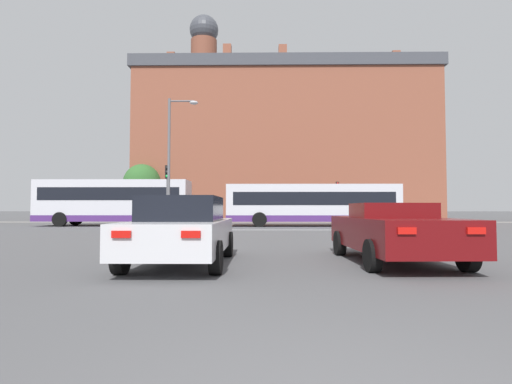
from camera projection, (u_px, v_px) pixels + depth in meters
name	position (u px, v px, depth m)	size (l,w,h in m)	color
stop_line_strip	(272.00, 230.00, 23.20)	(9.54, 0.30, 0.01)	silver
far_pavement	(268.00, 222.00, 36.79)	(70.60, 2.50, 0.01)	gray
brick_civic_building	(283.00, 144.00, 45.83)	(32.48, 11.74, 23.78)	brown
car_saloon_left	(183.00, 230.00, 8.86)	(2.01, 4.61, 1.50)	silver
car_roadster_right	(393.00, 231.00, 9.17)	(2.18, 4.65, 1.36)	#600C0F
bus_crossing_lead	(312.00, 204.00, 28.32)	(12.04, 2.72, 2.93)	silver
bus_crossing_trailing	(114.00, 201.00, 28.71)	(10.76, 2.64, 3.28)	silver
traffic_light_near_left	(167.00, 186.00, 23.77)	(0.26, 0.31, 3.82)	slate
traffic_light_far_right	(337.00, 195.00, 35.90)	(0.26, 0.31, 3.67)	slate
street_lamp_junction	(173.00, 151.00, 23.45)	(1.78, 0.36, 7.75)	slate
pedestrian_waiting	(193.00, 211.00, 36.08)	(0.46, 0.38, 1.81)	brown
pedestrian_walking_east	(266.00, 211.00, 36.13)	(0.36, 0.45, 1.74)	#333851
pedestrian_walking_west	(264.00, 211.00, 36.36)	(0.38, 0.46, 1.79)	#333851
tree_by_building	(142.00, 184.00, 39.32)	(3.64, 3.64, 5.65)	#4C3823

